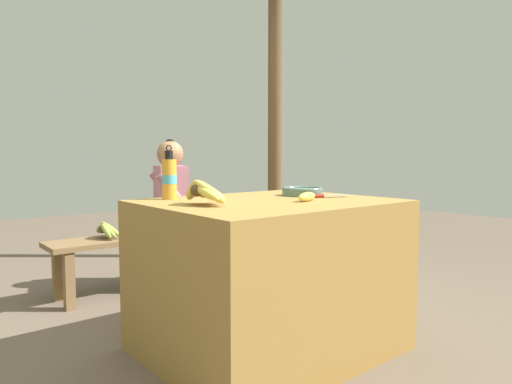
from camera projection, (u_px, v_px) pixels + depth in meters
The scene contains 11 objects.
ground_plane at pixel (269, 348), 2.31m from camera, with size 12.00×12.00×0.00m, color brown.
market_counter at pixel (269, 275), 2.28m from camera, with size 1.16×0.94×0.75m.
banana_bunch_ripe at pixel (203, 191), 2.02m from camera, with size 0.18×0.30×0.13m.
serving_bowl at pixel (302, 191), 2.52m from camera, with size 0.22×0.22×0.05m.
water_bottle at pixel (169, 178), 2.30m from camera, with size 0.07×0.07×0.27m.
loose_banana_front at pixel (307, 197), 2.20m from camera, with size 0.16×0.09×0.04m.
knife at pixel (326, 196), 2.39m from camera, with size 0.20×0.09×0.02m.
wooden_bench at pixel (161, 241), 3.39m from camera, with size 1.62×0.32×0.40m.
seated_vendor at pixel (165, 202), 3.37m from camera, with size 0.46×0.43×1.09m.
banana_bunch_green at pixel (106, 230), 3.12m from camera, with size 0.15×0.25×0.13m.
support_post_far at pixel (275, 119), 4.31m from camera, with size 0.13×0.13×2.64m.
Camera 1 is at (-1.47, -1.69, 0.97)m, focal length 32.00 mm.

